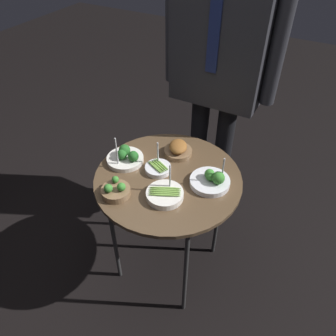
# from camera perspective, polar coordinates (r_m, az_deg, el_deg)

# --- Properties ---
(ground_plane) EXTENTS (8.00, 8.00, 0.00)m
(ground_plane) POSITION_cam_1_polar(r_m,az_deg,el_deg) (1.94, 0.00, -16.10)
(ground_plane) COLOR black
(serving_cart) EXTENTS (0.65, 0.65, 0.66)m
(serving_cart) POSITION_cam_1_polar(r_m,az_deg,el_deg) (1.46, 0.00, -2.93)
(serving_cart) COLOR brown
(serving_cart) RESTS_ON ground_plane
(bowl_asparagus_mid_right) EXTENTS (0.15, 0.15, 0.14)m
(bowl_asparagus_mid_right) POSITION_cam_1_polar(r_m,az_deg,el_deg) (1.33, -0.55, -4.59)
(bowl_asparagus_mid_right) COLOR silver
(bowl_asparagus_mid_right) RESTS_ON serving_cart
(bowl_roast_back_left) EXTENTS (0.13, 0.13, 0.06)m
(bowl_roast_back_left) POSITION_cam_1_polar(r_m,az_deg,el_deg) (1.54, 1.77, 3.27)
(bowl_roast_back_left) COLOR brown
(bowl_roast_back_left) RESTS_ON serving_cart
(bowl_asparagus_front_center) EXTENTS (0.12, 0.12, 0.13)m
(bowl_asparagus_front_center) POSITION_cam_1_polar(r_m,az_deg,el_deg) (1.45, -1.75, -0.00)
(bowl_asparagus_front_center) COLOR silver
(bowl_asparagus_front_center) RESTS_ON serving_cart
(bowl_broccoli_far_rim) EXTENTS (0.17, 0.17, 0.15)m
(bowl_broccoli_far_rim) POSITION_cam_1_polar(r_m,az_deg,el_deg) (1.39, 7.52, -2.12)
(bowl_broccoli_far_rim) COLOR silver
(bowl_broccoli_far_rim) RESTS_ON serving_cart
(bowl_broccoli_near_rim) EXTENTS (0.17, 0.17, 0.16)m
(bowl_broccoli_near_rim) POSITION_cam_1_polar(r_m,az_deg,el_deg) (1.51, -7.42, 1.89)
(bowl_broccoli_near_rim) COLOR silver
(bowl_broccoli_near_rim) RESTS_ON serving_cart
(bowl_broccoli_front_left) EXTENTS (0.12, 0.12, 0.07)m
(bowl_broccoli_front_left) POSITION_cam_1_polar(r_m,az_deg,el_deg) (1.35, -9.11, -3.87)
(bowl_broccoli_front_left) COLOR brown
(bowl_broccoli_front_left) RESTS_ON serving_cart
(waiter_figure) EXTENTS (0.59, 0.22, 1.59)m
(waiter_figure) POSITION_cam_1_polar(r_m,az_deg,el_deg) (1.67, 9.05, 18.54)
(waiter_figure) COLOR black
(waiter_figure) RESTS_ON ground_plane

